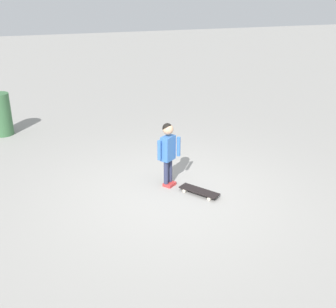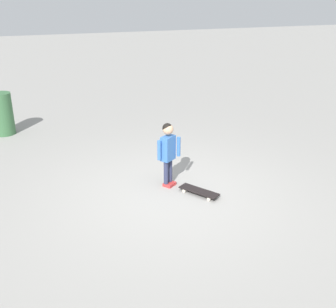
{
  "view_description": "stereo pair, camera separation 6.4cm",
  "coord_description": "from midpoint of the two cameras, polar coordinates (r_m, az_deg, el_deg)",
  "views": [
    {
      "loc": [
        5.31,
        -2.05,
        3.01
      ],
      "look_at": [
        -0.37,
        0.06,
        0.55
      ],
      "focal_mm": 43.92,
      "sensor_mm": 36.0,
      "label": 1
    },
    {
      "loc": [
        5.33,
        -1.99,
        3.01
      ],
      "look_at": [
        -0.37,
        0.06,
        0.55
      ],
      "focal_mm": 43.92,
      "sensor_mm": 36.0,
      "label": 2
    }
  ],
  "objects": [
    {
      "name": "child_person",
      "position": [
        6.5,
        -0.27,
        0.87
      ],
      "size": [
        0.27,
        0.41,
        1.06
      ],
      "color": "#2D3351",
      "rests_on": "ground"
    },
    {
      "name": "ground_plane",
      "position": [
        6.43,
        0.35,
        -5.79
      ],
      "size": [
        50.0,
        50.0,
        0.0
      ],
      "primitive_type": "plane",
      "color": "gray"
    },
    {
      "name": "trash_bin",
      "position": [
        9.66,
        -22.39,
        5.11
      ],
      "size": [
        0.45,
        0.45,
        0.92
      ],
      "primitive_type": "cylinder",
      "color": "#38663D",
      "rests_on": "ground"
    },
    {
      "name": "skateboard",
      "position": [
        6.46,
        4.07,
        -5.15
      ],
      "size": [
        0.65,
        0.52,
        0.07
      ],
      "color": "black",
      "rests_on": "ground"
    }
  ]
}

